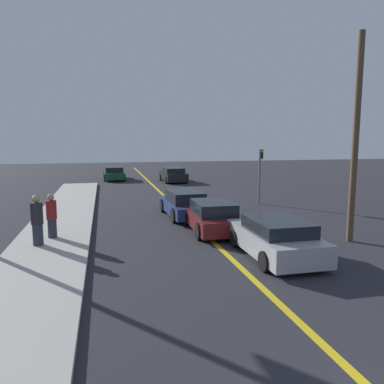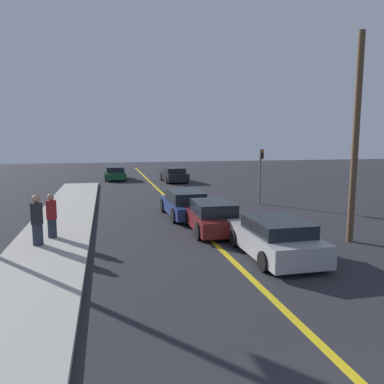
# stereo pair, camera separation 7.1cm
# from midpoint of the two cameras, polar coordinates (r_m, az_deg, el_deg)

# --- Properties ---
(road_center_line) EXTENTS (0.20, 60.00, 0.01)m
(road_center_line) POSITION_cam_midpoint_polar(r_m,az_deg,el_deg) (20.78, -2.34, -2.48)
(road_center_line) COLOR gold
(road_center_line) RESTS_ON ground_plane
(sidewalk_left) EXTENTS (2.71, 30.11, 0.16)m
(sidewalk_left) POSITION_cam_midpoint_polar(r_m,az_deg,el_deg) (17.64, -19.46, -4.61)
(sidewalk_left) COLOR #ADA89E
(sidewalk_left) RESTS_ON ground_plane
(car_near_right_lane) EXTENTS (2.01, 4.12, 1.27)m
(car_near_right_lane) POSITION_cam_midpoint_polar(r_m,az_deg,el_deg) (12.55, 12.41, -6.86)
(car_near_right_lane) COLOR #9E9EA3
(car_near_right_lane) RESTS_ON ground_plane
(car_ahead_center) EXTENTS (1.91, 4.02, 1.28)m
(car_ahead_center) POSITION_cam_midpoint_polar(r_m,az_deg,el_deg) (15.53, 2.95, -3.78)
(car_ahead_center) COLOR maroon
(car_ahead_center) RESTS_ON ground_plane
(car_far_distant) EXTENTS (1.98, 4.40, 1.30)m
(car_far_distant) POSITION_cam_midpoint_polar(r_m,az_deg,el_deg) (18.49, -1.29, -1.83)
(car_far_distant) COLOR navy
(car_far_distant) RESTS_ON ground_plane
(car_parked_left_lot) EXTENTS (2.06, 4.35, 1.29)m
(car_parked_left_lot) POSITION_cam_midpoint_polar(r_m,az_deg,el_deg) (33.52, -2.97, 2.63)
(car_parked_left_lot) COLOR black
(car_parked_left_lot) RESTS_ON ground_plane
(car_oncoming_far) EXTENTS (1.97, 4.58, 1.24)m
(car_oncoming_far) POSITION_cam_midpoint_polar(r_m,az_deg,el_deg) (35.99, -11.84, 2.80)
(car_oncoming_far) COLOR #144728
(car_oncoming_far) RESTS_ON ground_plane
(pedestrian_near_curb) EXTENTS (0.41, 0.41, 1.76)m
(pedestrian_near_curb) POSITION_cam_midpoint_polar(r_m,az_deg,el_deg) (14.00, -22.67, -4.02)
(pedestrian_near_curb) COLOR #282D3D
(pedestrian_near_curb) RESTS_ON sidewalk_left
(pedestrian_mid_group) EXTENTS (0.38, 0.38, 1.65)m
(pedestrian_mid_group) POSITION_cam_midpoint_polar(r_m,az_deg,el_deg) (14.88, -20.73, -3.43)
(pedestrian_mid_group) COLOR #282D3D
(pedestrian_mid_group) RESTS_ON sidewalk_left
(traffic_light) EXTENTS (0.18, 0.40, 3.22)m
(traffic_light) POSITION_cam_midpoint_polar(r_m,az_deg,el_deg) (22.24, 10.24, 3.35)
(traffic_light) COLOR slate
(traffic_light) RESTS_ON ground_plane
(utility_pole) EXTENTS (0.24, 0.24, 7.57)m
(utility_pole) POSITION_cam_midpoint_polar(r_m,az_deg,el_deg) (14.89, 23.52, 7.31)
(utility_pole) COLOR brown
(utility_pole) RESTS_ON ground_plane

